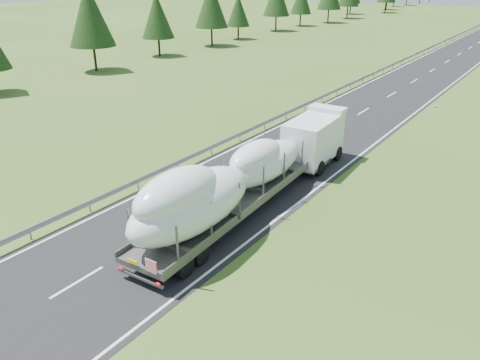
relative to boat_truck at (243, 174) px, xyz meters
The scene contains 3 objects.
ground 3.71m from the boat_truck, 146.86° to the right, with size 400.00×400.00×0.00m, color #354F1A.
guardrail 98.74m from the boat_truck, 94.42° to the left, with size 0.10×400.00×0.76m.
boat_truck is the anchor object (origin of this frame).
Camera 1 is at (16.87, -19.48, 13.58)m, focal length 35.00 mm.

